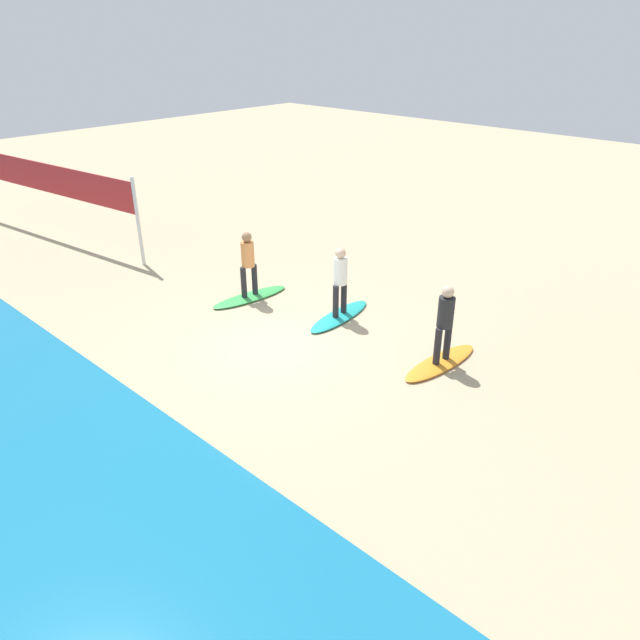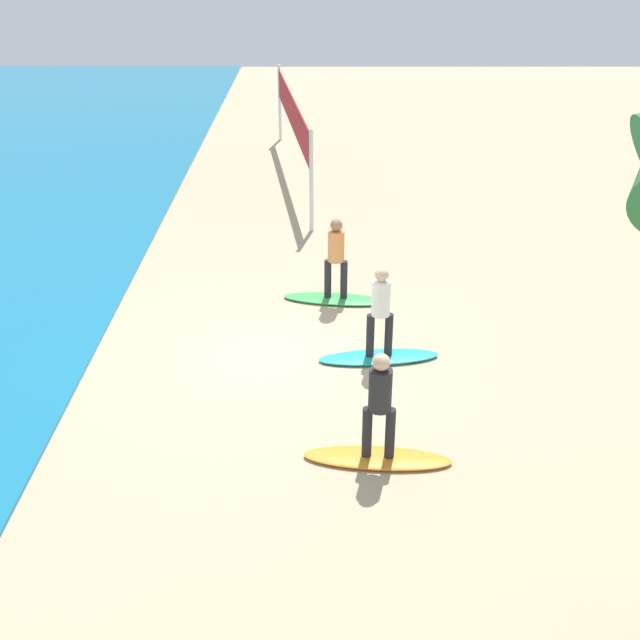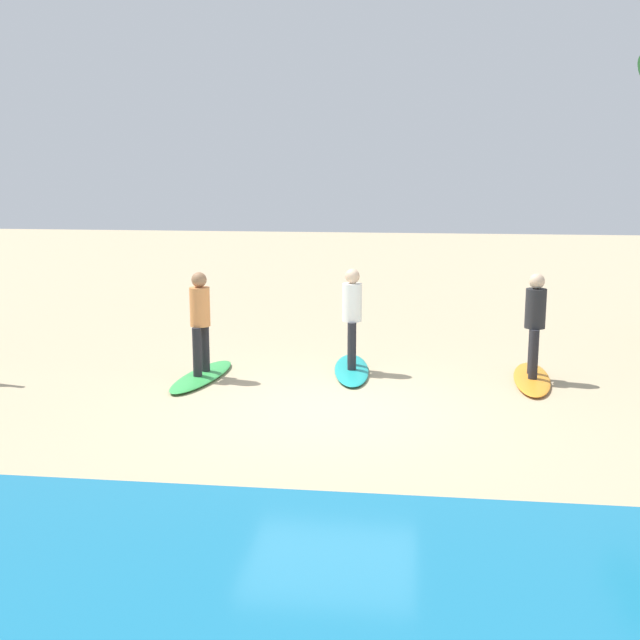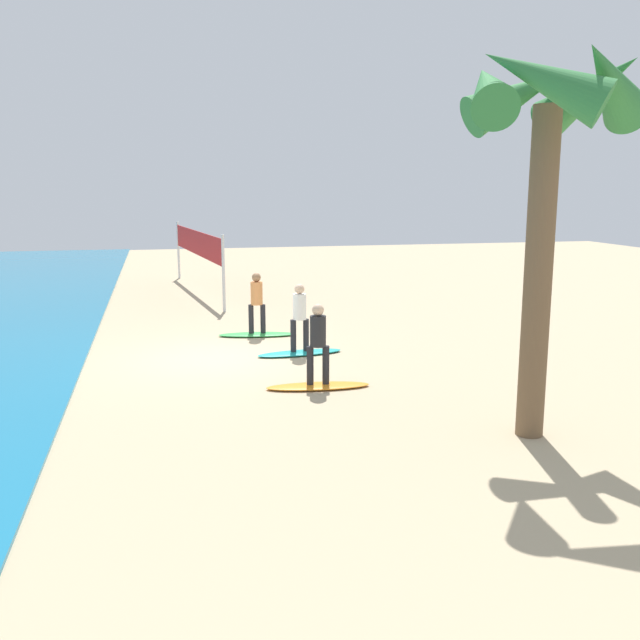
{
  "view_description": "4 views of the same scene",
  "coord_description": "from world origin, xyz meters",
  "px_view_note": "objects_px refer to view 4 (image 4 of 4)",
  "views": [
    {
      "loc": [
        -8.23,
        7.44,
        6.21
      ],
      "look_at": [
        -1.04,
        -0.33,
        0.88
      ],
      "focal_mm": 33.35,
      "sensor_mm": 36.0,
      "label": 1
    },
    {
      "loc": [
        -12.16,
        -0.96,
        6.89
      ],
      "look_at": [
        -1.13,
        -0.98,
        1.29
      ],
      "focal_mm": 44.74,
      "sensor_mm": 36.0,
      "label": 2
    },
    {
      "loc": [
        -1.15,
        10.55,
        3.36
      ],
      "look_at": [
        0.34,
        -1.43,
        0.98
      ],
      "focal_mm": 43.95,
      "sensor_mm": 36.0,
      "label": 3
    },
    {
      "loc": [
        -16.28,
        1.25,
        4.01
      ],
      "look_at": [
        -1.5,
        -2.18,
        1.1
      ],
      "focal_mm": 39.29,
      "sensor_mm": 36.0,
      "label": 4
    }
  ],
  "objects_px": {
    "surfer_orange": "(318,338)",
    "surfboard_teal": "(300,353)",
    "surfboard_orange": "(318,386)",
    "palm_tree": "(547,124)",
    "surfer_teal": "(300,313)",
    "surfboard_green": "(257,334)",
    "surfer_green": "(257,299)",
    "volleyball_net": "(197,246)"
  },
  "relations": [
    {
      "from": "surfer_orange",
      "to": "surfboard_teal",
      "type": "distance_m",
      "value": 3.06
    },
    {
      "from": "surfboard_orange",
      "to": "surfboard_teal",
      "type": "bearing_deg",
      "value": -89.37
    },
    {
      "from": "surfer_orange",
      "to": "palm_tree",
      "type": "xyz_separation_m",
      "value": [
        -3.39,
        -2.78,
        3.9
      ]
    },
    {
      "from": "surfboard_orange",
      "to": "palm_tree",
      "type": "bearing_deg",
      "value": 134.1
    },
    {
      "from": "surfer_teal",
      "to": "surfboard_green",
      "type": "distance_m",
      "value": 2.65
    },
    {
      "from": "palm_tree",
      "to": "surfboard_green",
      "type": "bearing_deg",
      "value": 20.77
    },
    {
      "from": "surfer_teal",
      "to": "surfer_green",
      "type": "relative_size",
      "value": 1.0
    },
    {
      "from": "surfer_orange",
      "to": "surfer_green",
      "type": "height_order",
      "value": "same"
    },
    {
      "from": "surfer_teal",
      "to": "volleyball_net",
      "type": "distance_m",
      "value": 10.98
    },
    {
      "from": "surfboard_orange",
      "to": "palm_tree",
      "type": "distance_m",
      "value": 6.57
    },
    {
      "from": "surfboard_teal",
      "to": "palm_tree",
      "type": "distance_m",
      "value": 8.37
    },
    {
      "from": "surfer_teal",
      "to": "surfer_green",
      "type": "xyz_separation_m",
      "value": [
        2.36,
        0.7,
        0.0
      ]
    },
    {
      "from": "surfboard_orange",
      "to": "surfer_orange",
      "type": "distance_m",
      "value": 0.99
    },
    {
      "from": "surfer_orange",
      "to": "volleyball_net",
      "type": "height_order",
      "value": "volleyball_net"
    },
    {
      "from": "surfer_teal",
      "to": "surfboard_teal",
      "type": "bearing_deg",
      "value": 0.0
    },
    {
      "from": "surfer_green",
      "to": "palm_tree",
      "type": "xyz_separation_m",
      "value": [
        -8.64,
        -3.28,
        3.9
      ]
    },
    {
      "from": "surfboard_orange",
      "to": "surfer_teal",
      "type": "bearing_deg",
      "value": -89.37
    },
    {
      "from": "surfer_teal",
      "to": "surfboard_orange",
      "type": "bearing_deg",
      "value": 175.87
    },
    {
      "from": "surfboard_orange",
      "to": "surfer_green",
      "type": "xyz_separation_m",
      "value": [
        5.25,
        0.5,
        0.99
      ]
    },
    {
      "from": "surfboard_teal",
      "to": "surfer_teal",
      "type": "relative_size",
      "value": 1.28
    },
    {
      "from": "surfboard_green",
      "to": "surfer_orange",
      "type": "bearing_deg",
      "value": 103.33
    },
    {
      "from": "surfboard_teal",
      "to": "surfboard_green",
      "type": "distance_m",
      "value": 2.46
    },
    {
      "from": "surfboard_orange",
      "to": "volleyball_net",
      "type": "height_order",
      "value": "volleyball_net"
    },
    {
      "from": "surfboard_teal",
      "to": "surfboard_green",
      "type": "relative_size",
      "value": 1.0
    },
    {
      "from": "surfboard_orange",
      "to": "surfboard_teal",
      "type": "height_order",
      "value": "same"
    },
    {
      "from": "surfboard_green",
      "to": "surfer_green",
      "type": "bearing_deg",
      "value": -172.06
    },
    {
      "from": "surfer_teal",
      "to": "volleyball_net",
      "type": "relative_size",
      "value": 0.18
    },
    {
      "from": "volleyball_net",
      "to": "palm_tree",
      "type": "distance_m",
      "value": 17.91
    },
    {
      "from": "surfer_green",
      "to": "volleyball_net",
      "type": "height_order",
      "value": "volleyball_net"
    },
    {
      "from": "surfboard_orange",
      "to": "surfboard_green",
      "type": "distance_m",
      "value": 5.27
    },
    {
      "from": "surfboard_green",
      "to": "palm_tree",
      "type": "xyz_separation_m",
      "value": [
        -8.64,
        -3.28,
        4.9
      ]
    },
    {
      "from": "surfboard_orange",
      "to": "surfer_orange",
      "type": "relative_size",
      "value": 1.28
    },
    {
      "from": "surfer_orange",
      "to": "surfboard_teal",
      "type": "bearing_deg",
      "value": -4.13
    },
    {
      "from": "surfboard_teal",
      "to": "surfer_teal",
      "type": "distance_m",
      "value": 0.99
    },
    {
      "from": "surfboard_orange",
      "to": "surfer_green",
      "type": "relative_size",
      "value": 1.28
    },
    {
      "from": "surfboard_green",
      "to": "volleyball_net",
      "type": "bearing_deg",
      "value": -74.73
    },
    {
      "from": "surfer_orange",
      "to": "surfer_green",
      "type": "xyz_separation_m",
      "value": [
        5.25,
        0.5,
        0.0
      ]
    },
    {
      "from": "surfboard_teal",
      "to": "surfboard_orange",
      "type": "bearing_deg",
      "value": 80.25
    },
    {
      "from": "surfboard_orange",
      "to": "surfer_orange",
      "type": "xyz_separation_m",
      "value": [
        0.0,
        0.0,
        0.99
      ]
    },
    {
      "from": "surfboard_green",
      "to": "volleyball_net",
      "type": "relative_size",
      "value": 0.23
    },
    {
      "from": "surfboard_teal",
      "to": "volleyball_net",
      "type": "relative_size",
      "value": 0.23
    },
    {
      "from": "surfboard_green",
      "to": "palm_tree",
      "type": "relative_size",
      "value": 0.34
    }
  ]
}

